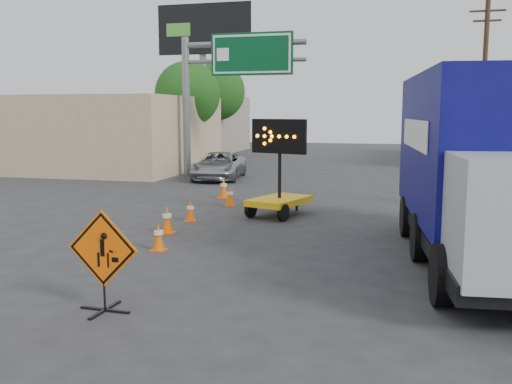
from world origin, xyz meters
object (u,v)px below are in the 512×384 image
at_px(construction_sign, 103,258).
at_px(box_truck, 483,178).
at_px(arrow_board, 279,194).
at_px(pickup_truck, 219,166).

xyz_separation_m(construction_sign, box_truck, (6.16, 4.64, 0.94)).
distance_m(arrow_board, pickup_truck, 10.05).
height_order(construction_sign, pickup_truck, construction_sign).
distance_m(arrow_board, box_truck, 6.96).
bearing_deg(box_truck, arrow_board, 134.39).
distance_m(pickup_truck, box_truck, 16.68).
distance_m(construction_sign, pickup_truck, 18.26).
xyz_separation_m(arrow_board, box_truck, (5.28, -4.39, 1.15)).
xyz_separation_m(construction_sign, arrow_board, (0.89, 9.03, -0.21)).
bearing_deg(construction_sign, box_truck, 39.96).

